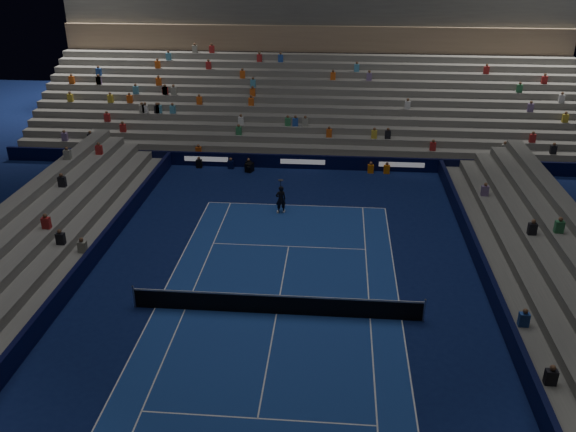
# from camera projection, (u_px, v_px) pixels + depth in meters

# --- Properties ---
(ground) EXTENTS (90.00, 90.00, 0.00)m
(ground) POSITION_uv_depth(u_px,v_px,m) (276.00, 314.00, 26.59)
(ground) COLOR #0B1646
(ground) RESTS_ON ground
(court_surface) EXTENTS (10.97, 23.77, 0.01)m
(court_surface) POSITION_uv_depth(u_px,v_px,m) (276.00, 314.00, 26.59)
(court_surface) COLOR navy
(court_surface) RESTS_ON ground
(sponsor_barrier_far) EXTENTS (44.00, 0.25, 1.00)m
(sponsor_barrier_far) POSITION_uv_depth(u_px,v_px,m) (303.00, 162.00, 43.09)
(sponsor_barrier_far) COLOR black
(sponsor_barrier_far) RESTS_ON ground
(sponsor_barrier_east) EXTENTS (0.25, 37.00, 1.00)m
(sponsor_barrier_east) POSITION_uv_depth(u_px,v_px,m) (503.00, 315.00, 25.63)
(sponsor_barrier_east) COLOR black
(sponsor_barrier_east) RESTS_ON ground
(sponsor_barrier_west) EXTENTS (0.25, 37.00, 1.00)m
(sponsor_barrier_west) POSITION_uv_depth(u_px,v_px,m) (63.00, 294.00, 27.12)
(sponsor_barrier_west) COLOR black
(sponsor_barrier_west) RESTS_ON ground
(grandstand_main) EXTENTS (44.00, 15.20, 11.20)m
(grandstand_main) POSITION_uv_depth(u_px,v_px,m) (310.00, 91.00, 50.37)
(grandstand_main) COLOR slate
(grandstand_main) RESTS_ON ground
(tennis_net) EXTENTS (12.90, 0.10, 1.10)m
(tennis_net) POSITION_uv_depth(u_px,v_px,m) (276.00, 304.00, 26.38)
(tennis_net) COLOR #B2B2B7
(tennis_net) RESTS_ON ground
(tennis_player) EXTENTS (0.72, 0.58, 1.72)m
(tennis_player) POSITION_uv_depth(u_px,v_px,m) (281.00, 199.00, 36.03)
(tennis_player) COLOR black
(tennis_player) RESTS_ON ground
(broadcast_camera) EXTENTS (0.65, 1.01, 0.63)m
(broadcast_camera) POSITION_uv_depth(u_px,v_px,m) (249.00, 167.00, 42.55)
(broadcast_camera) COLOR black
(broadcast_camera) RESTS_ON ground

